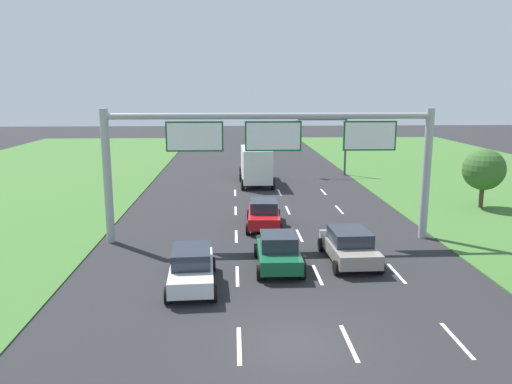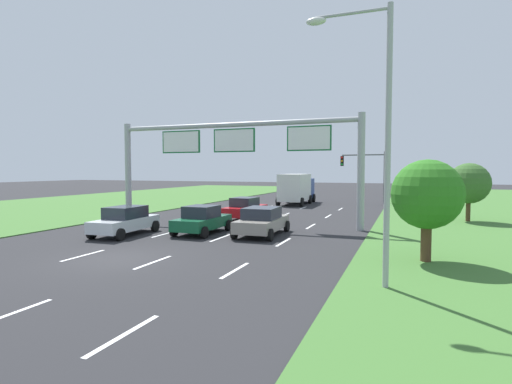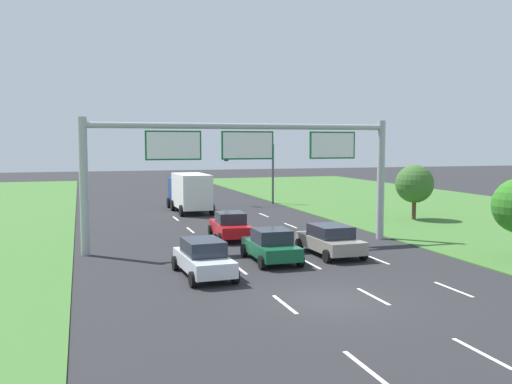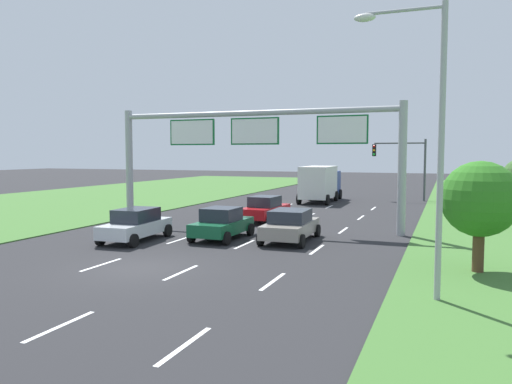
{
  "view_description": "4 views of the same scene",
  "coord_description": "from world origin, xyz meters",
  "px_view_note": "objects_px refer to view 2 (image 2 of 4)",
  "views": [
    {
      "loc": [
        -1.89,
        -14.44,
        7.88
      ],
      "look_at": [
        -0.62,
        12.88,
        2.31
      ],
      "focal_mm": 35.0,
      "sensor_mm": 36.0,
      "label": 1
    },
    {
      "loc": [
        10.99,
        -12.98,
        3.61
      ],
      "look_at": [
        1.31,
        12.48,
        2.1
      ],
      "focal_mm": 28.0,
      "sensor_mm": 36.0,
      "label": 2
    },
    {
      "loc": [
        -8.55,
        -18.58,
        5.7
      ],
      "look_at": [
        1.42,
        13.68,
        2.78
      ],
      "focal_mm": 40.0,
      "sensor_mm": 36.0,
      "label": 3
    },
    {
      "loc": [
        10.63,
        -15.52,
        4.27
      ],
      "look_at": [
        0.31,
        11.23,
        2.07
      ],
      "focal_mm": 35.0,
      "sensor_mm": 36.0,
      "label": 4
    }
  ],
  "objects_px": {
    "car_mid_lane": "(262,221)",
    "street_lamp": "(375,121)",
    "car_lead_silver": "(202,220)",
    "sign_gantry": "(233,150)",
    "roadside_tree_near": "(427,195)",
    "traffic_light_mast": "(366,168)",
    "roadside_tree_mid": "(469,183)",
    "car_near_red": "(125,220)",
    "car_far_ahead": "(245,208)",
    "box_truck": "(297,188)"
  },
  "relations": [
    {
      "from": "car_mid_lane",
      "to": "sign_gantry",
      "type": "bearing_deg",
      "value": 130.91
    },
    {
      "from": "car_near_red",
      "to": "box_truck",
      "type": "relative_size",
      "value": 0.6
    },
    {
      "from": "car_lead_silver",
      "to": "street_lamp",
      "type": "xyz_separation_m",
      "value": [
        9.93,
        -7.42,
        4.29
      ]
    },
    {
      "from": "car_lead_silver",
      "to": "traffic_light_mast",
      "type": "xyz_separation_m",
      "value": [
        6.62,
        24.79,
        3.08
      ]
    },
    {
      "from": "car_mid_lane",
      "to": "roadside_tree_near",
      "type": "xyz_separation_m",
      "value": [
        8.21,
        -3.9,
        1.86
      ]
    },
    {
      "from": "roadside_tree_mid",
      "to": "car_near_red",
      "type": "bearing_deg",
      "value": -145.17
    },
    {
      "from": "street_lamp",
      "to": "roadside_tree_near",
      "type": "xyz_separation_m",
      "value": [
        1.67,
        4.16,
        -2.43
      ]
    },
    {
      "from": "street_lamp",
      "to": "roadside_tree_near",
      "type": "distance_m",
      "value": 5.1
    },
    {
      "from": "box_truck",
      "to": "traffic_light_mast",
      "type": "bearing_deg",
      "value": 28.51
    },
    {
      "from": "car_near_red",
      "to": "street_lamp",
      "type": "distance_m",
      "value": 15.3
    },
    {
      "from": "box_truck",
      "to": "street_lamp",
      "type": "height_order",
      "value": "street_lamp"
    },
    {
      "from": "car_mid_lane",
      "to": "roadside_tree_near",
      "type": "distance_m",
      "value": 9.28
    },
    {
      "from": "car_lead_silver",
      "to": "box_truck",
      "type": "relative_size",
      "value": 0.55
    },
    {
      "from": "car_lead_silver",
      "to": "traffic_light_mast",
      "type": "height_order",
      "value": "traffic_light_mast"
    },
    {
      "from": "car_near_red",
      "to": "box_truck",
      "type": "bearing_deg",
      "value": 77.98
    },
    {
      "from": "car_lead_silver",
      "to": "car_far_ahead",
      "type": "distance_m",
      "value": 6.94
    },
    {
      "from": "roadside_tree_mid",
      "to": "car_mid_lane",
      "type": "bearing_deg",
      "value": -138.1
    },
    {
      "from": "sign_gantry",
      "to": "traffic_light_mast",
      "type": "height_order",
      "value": "sign_gantry"
    },
    {
      "from": "roadside_tree_near",
      "to": "car_near_red",
      "type": "bearing_deg",
      "value": 175.31
    },
    {
      "from": "box_truck",
      "to": "sign_gantry",
      "type": "bearing_deg",
      "value": -90.92
    },
    {
      "from": "box_truck",
      "to": "roadside_tree_mid",
      "type": "bearing_deg",
      "value": -35.15
    },
    {
      "from": "car_near_red",
      "to": "roadside_tree_near",
      "type": "xyz_separation_m",
      "value": [
        15.33,
        -1.26,
        1.84
      ]
    },
    {
      "from": "street_lamp",
      "to": "car_lead_silver",
      "type": "bearing_deg",
      "value": 143.24
    },
    {
      "from": "box_truck",
      "to": "sign_gantry",
      "type": "height_order",
      "value": "sign_gantry"
    },
    {
      "from": "car_near_red",
      "to": "box_truck",
      "type": "xyz_separation_m",
      "value": [
        3.65,
        22.96,
        0.91
      ]
    },
    {
      "from": "car_mid_lane",
      "to": "car_far_ahead",
      "type": "xyz_separation_m",
      "value": [
        -3.61,
        6.29,
        0.0
      ]
    },
    {
      "from": "car_far_ahead",
      "to": "traffic_light_mast",
      "type": "height_order",
      "value": "traffic_light_mast"
    },
    {
      "from": "box_truck",
      "to": "traffic_light_mast",
      "type": "xyz_separation_m",
      "value": [
        6.7,
        3.82,
        2.15
      ]
    },
    {
      "from": "car_far_ahead",
      "to": "traffic_light_mast",
      "type": "distance_m",
      "value": 19.36
    },
    {
      "from": "street_lamp",
      "to": "traffic_light_mast",
      "type": "bearing_deg",
      "value": 95.87
    },
    {
      "from": "car_mid_lane",
      "to": "street_lamp",
      "type": "relative_size",
      "value": 0.53
    },
    {
      "from": "roadside_tree_near",
      "to": "sign_gantry",
      "type": "bearing_deg",
      "value": 146.85
    },
    {
      "from": "traffic_light_mast",
      "to": "roadside_tree_near",
      "type": "distance_m",
      "value": 28.51
    },
    {
      "from": "traffic_light_mast",
      "to": "sign_gantry",
      "type": "bearing_deg",
      "value": -107.89
    },
    {
      "from": "car_near_red",
      "to": "traffic_light_mast",
      "type": "height_order",
      "value": "traffic_light_mast"
    },
    {
      "from": "car_lead_silver",
      "to": "car_far_ahead",
      "type": "xyz_separation_m",
      "value": [
        -0.22,
        6.94,
        0.01
      ]
    },
    {
      "from": "car_near_red",
      "to": "car_lead_silver",
      "type": "xyz_separation_m",
      "value": [
        3.73,
        2.0,
        -0.02
      ]
    },
    {
      "from": "traffic_light_mast",
      "to": "car_near_red",
      "type": "bearing_deg",
      "value": -111.13
    },
    {
      "from": "car_mid_lane",
      "to": "traffic_light_mast",
      "type": "height_order",
      "value": "traffic_light_mast"
    },
    {
      "from": "box_truck",
      "to": "roadside_tree_near",
      "type": "distance_m",
      "value": 26.9
    },
    {
      "from": "car_lead_silver",
      "to": "car_mid_lane",
      "type": "relative_size",
      "value": 0.91
    },
    {
      "from": "roadside_tree_mid",
      "to": "street_lamp",
      "type": "bearing_deg",
      "value": -104.98
    },
    {
      "from": "sign_gantry",
      "to": "roadside_tree_near",
      "type": "distance_m",
      "value": 14.03
    },
    {
      "from": "roadside_tree_mid",
      "to": "box_truck",
      "type": "bearing_deg",
      "value": 146.07
    },
    {
      "from": "car_mid_lane",
      "to": "traffic_light_mast",
      "type": "relative_size",
      "value": 0.8
    },
    {
      "from": "car_lead_silver",
      "to": "car_mid_lane",
      "type": "bearing_deg",
      "value": 11.23
    },
    {
      "from": "car_near_red",
      "to": "street_lamp",
      "type": "relative_size",
      "value": 0.52
    },
    {
      "from": "car_near_red",
      "to": "roadside_tree_near",
      "type": "height_order",
      "value": "roadside_tree_near"
    },
    {
      "from": "car_far_ahead",
      "to": "street_lamp",
      "type": "xyz_separation_m",
      "value": [
        10.16,
        -14.36,
        4.28
      ]
    },
    {
      "from": "sign_gantry",
      "to": "car_near_red",
      "type": "bearing_deg",
      "value": -120.67
    }
  ]
}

